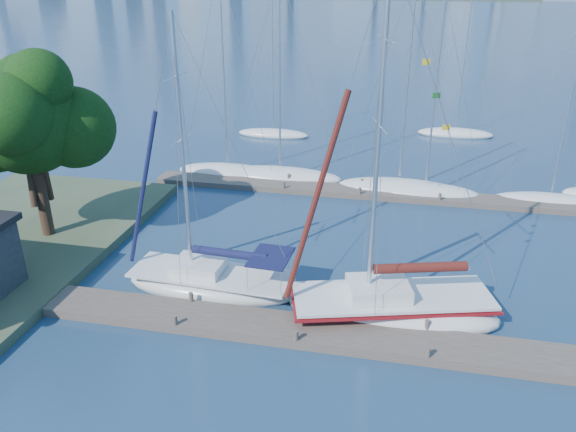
# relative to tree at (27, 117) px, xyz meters

# --- Properties ---
(ground) EXTENTS (700.00, 700.00, 0.00)m
(ground) POSITION_rel_tree_xyz_m (14.86, -5.50, -6.94)
(ground) COLOR #18354D
(ground) RESTS_ON ground
(near_dock) EXTENTS (26.00, 2.00, 0.40)m
(near_dock) POSITION_rel_tree_xyz_m (14.86, -5.50, -6.74)
(near_dock) COLOR #463B33
(near_dock) RESTS_ON ground
(far_dock) EXTENTS (30.00, 1.80, 0.36)m
(far_dock) POSITION_rel_tree_xyz_m (16.86, 10.50, -6.76)
(far_dock) COLOR #463B33
(far_dock) RESTS_ON ground
(tree) EXTENTS (7.71, 7.04, 10.29)m
(tree) POSITION_rel_tree_xyz_m (0.00, 0.00, 0.00)
(tree) COLOR #322116
(tree) RESTS_ON ground
(sailboat_navy) EXTENTS (8.11, 3.02, 12.77)m
(sailboat_navy) POSITION_rel_tree_xyz_m (10.21, -2.97, -5.91)
(sailboat_navy) COLOR silver
(sailboat_navy) RESTS_ON ground
(sailboat_maroon) EXTENTS (9.43, 5.27, 14.95)m
(sailboat_maroon) POSITION_rel_tree_xyz_m (18.39, -3.34, -5.80)
(sailboat_maroon) COLOR silver
(sailboat_maroon) RESTS_ON ground
(bg_boat_0) EXTENTS (7.76, 4.53, 14.48)m
(bg_boat_0) POSITION_rel_tree_xyz_m (6.18, 12.35, -6.65)
(bg_boat_0) COLOR silver
(bg_boat_0) RESTS_ON ground
(bg_boat_1) EXTENTS (9.05, 4.26, 14.06)m
(bg_boat_1) POSITION_rel_tree_xyz_m (10.03, 12.33, -6.65)
(bg_boat_1) COLOR silver
(bg_boat_1) RESTS_ON ground
(bg_boat_2) EXTENTS (8.41, 5.63, 14.01)m
(bg_boat_2) POSITION_rel_tree_xyz_m (18.28, 11.55, -6.64)
(bg_boat_2) COLOR silver
(bg_boat_2) RESTS_ON ground
(bg_boat_3) EXTENTS (7.31, 3.75, 12.74)m
(bg_boat_3) POSITION_rel_tree_xyz_m (19.99, 11.20, -6.66)
(bg_boat_3) COLOR silver
(bg_boat_3) RESTS_ON ground
(bg_boat_4) EXTENTS (7.06, 3.34, 12.40)m
(bg_boat_4) POSITION_rel_tree_xyz_m (27.73, 11.45, -6.70)
(bg_boat_4) COLOR silver
(bg_boat_4) RESTS_ON ground
(bg_boat_6) EXTENTS (6.60, 4.07, 11.74)m
(bg_boat_6) POSITION_rel_tree_xyz_m (7.00, 23.03, -6.70)
(bg_boat_6) COLOR silver
(bg_boat_6) RESTS_ON ground
(bg_boat_7) EXTENTS (6.79, 4.59, 11.58)m
(bg_boat_7) POSITION_rel_tree_xyz_m (22.82, 26.46, -6.70)
(bg_boat_7) COLOR silver
(bg_boat_7) RESTS_ON ground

